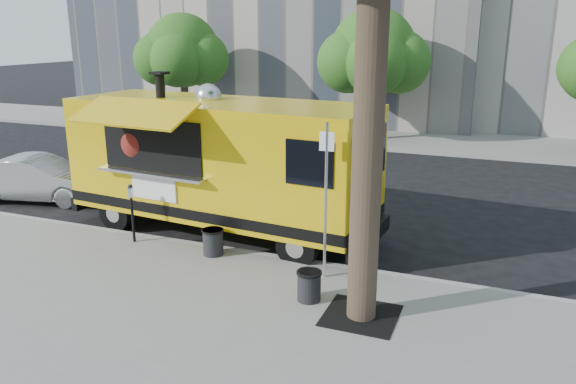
% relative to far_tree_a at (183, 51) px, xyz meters
% --- Properties ---
extents(ground, '(120.00, 120.00, 0.00)m').
position_rel_far_tree_a_xyz_m(ground, '(10.00, -12.30, -3.78)').
color(ground, black).
rests_on(ground, ground).
extents(sidewalk, '(60.00, 6.00, 0.15)m').
position_rel_far_tree_a_xyz_m(sidewalk, '(10.00, -16.30, -3.70)').
color(sidewalk, gray).
rests_on(sidewalk, ground).
extents(curb, '(60.00, 0.14, 0.16)m').
position_rel_far_tree_a_xyz_m(curb, '(10.00, -13.23, -3.70)').
color(curb, '#999993').
rests_on(curb, ground).
extents(far_sidewalk, '(60.00, 5.00, 0.15)m').
position_rel_far_tree_a_xyz_m(far_sidewalk, '(10.00, 1.20, -3.70)').
color(far_sidewalk, gray).
rests_on(far_sidewalk, ground).
extents(tree_well, '(1.20, 1.20, 0.02)m').
position_rel_far_tree_a_xyz_m(tree_well, '(12.60, -15.10, -3.62)').
color(tree_well, black).
rests_on(tree_well, sidewalk).
extents(far_tree_a, '(3.42, 3.42, 5.36)m').
position_rel_far_tree_a_xyz_m(far_tree_a, '(0.00, 0.00, 0.00)').
color(far_tree_a, '#33261C').
rests_on(far_tree_a, far_sidewalk).
extents(far_tree_b, '(3.60, 3.60, 5.50)m').
position_rel_far_tree_a_xyz_m(far_tree_b, '(9.00, 0.40, 0.06)').
color(far_tree_b, '#33261C').
rests_on(far_tree_b, far_sidewalk).
extents(sign_post, '(0.28, 0.06, 3.00)m').
position_rel_far_tree_a_xyz_m(sign_post, '(11.55, -13.85, -1.93)').
color(sign_post, silver).
rests_on(sign_post, sidewalk).
extents(parking_meter, '(0.11, 0.11, 1.33)m').
position_rel_far_tree_a_xyz_m(parking_meter, '(7.00, -13.65, -2.79)').
color(parking_meter, black).
rests_on(parking_meter, sidewalk).
extents(food_truck, '(7.75, 3.84, 3.75)m').
position_rel_far_tree_a_xyz_m(food_truck, '(8.35, -12.05, -2.01)').
color(food_truck, '#E0B50B').
rests_on(food_truck, ground).
extents(sedan, '(4.09, 2.15, 1.28)m').
position_rel_far_tree_a_xyz_m(sedan, '(2.27, -11.60, -3.13)').
color(sedan, '#B0B3B7').
rests_on(sedan, ground).
extents(trash_bin_left, '(0.46, 0.46, 0.56)m').
position_rel_far_tree_a_xyz_m(trash_bin_left, '(9.02, -13.65, -3.33)').
color(trash_bin_left, black).
rests_on(trash_bin_left, sidewalk).
extents(trash_bin_right, '(0.45, 0.45, 0.54)m').
position_rel_far_tree_a_xyz_m(trash_bin_right, '(11.60, -14.88, -3.33)').
color(trash_bin_right, black).
rests_on(trash_bin_right, sidewalk).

